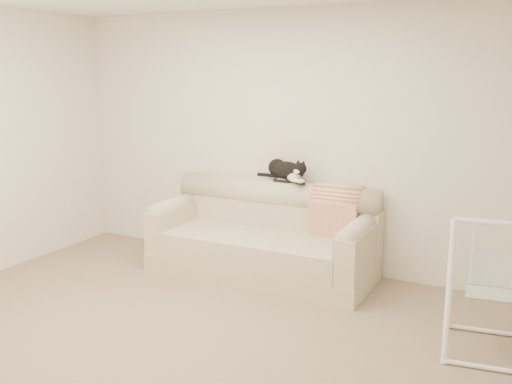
% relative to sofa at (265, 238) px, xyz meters
% --- Properties ---
extents(ground_plane, '(5.00, 5.00, 0.00)m').
position_rel_sofa_xyz_m(ground_plane, '(0.09, -1.62, -0.35)').
color(ground_plane, '#7D6651').
rests_on(ground_plane, ground).
extents(room_shell, '(5.04, 4.04, 2.60)m').
position_rel_sofa_xyz_m(room_shell, '(0.09, -1.62, 1.18)').
color(room_shell, beige).
rests_on(room_shell, ground).
extents(sofa, '(2.20, 0.93, 0.90)m').
position_rel_sofa_xyz_m(sofa, '(0.00, 0.00, 0.00)').
color(sofa, beige).
rests_on(sofa, ground).
extents(remote_a, '(0.18, 0.05, 0.03)m').
position_rel_sofa_xyz_m(remote_a, '(0.08, 0.22, 0.56)').
color(remote_a, black).
rests_on(remote_a, sofa).
extents(remote_b, '(0.16, 0.15, 0.02)m').
position_rel_sofa_xyz_m(remote_b, '(0.28, 0.21, 0.56)').
color(remote_b, black).
rests_on(remote_b, sofa).
extents(tuxedo_cat, '(0.60, 0.38, 0.24)m').
position_rel_sofa_xyz_m(tuxedo_cat, '(0.11, 0.26, 0.66)').
color(tuxedo_cat, black).
rests_on(tuxedo_cat, sofa).
extents(throw_blanket, '(0.47, 0.38, 0.58)m').
position_rel_sofa_xyz_m(throw_blanket, '(0.68, 0.23, 0.37)').
color(throw_blanket, '#CD563F').
rests_on(throw_blanket, sofa).
extents(baby_swing, '(0.68, 0.71, 0.99)m').
position_rel_sofa_xyz_m(baby_swing, '(2.16, -0.75, 0.14)').
color(baby_swing, white).
rests_on(baby_swing, ground).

